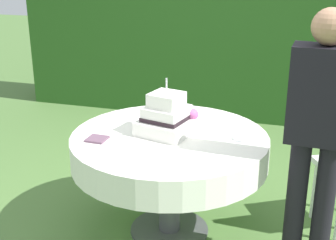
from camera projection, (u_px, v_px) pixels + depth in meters
ground_plane at (169, 230)px, 3.30m from camera, size 20.00×20.00×0.00m
cake_table at (170, 150)px, 3.09m from camera, size 1.30×1.30×0.73m
wedding_cake at (167, 118)px, 3.05m from camera, size 0.39×0.39×0.38m
serving_plate_near at (182, 111)px, 3.50m from camera, size 0.12×0.12×0.01m
serving_plate_far at (242, 138)px, 2.99m from camera, size 0.13×0.13×0.01m
napkin_stack at (97, 139)px, 2.97m from camera, size 0.13×0.13×0.01m
standing_person at (318, 129)px, 2.61m from camera, size 0.37×0.22×1.60m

